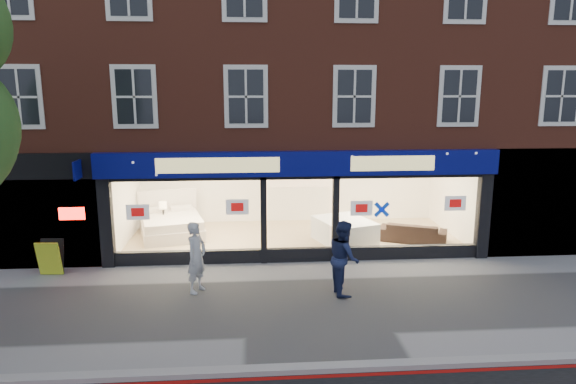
{
  "coord_description": "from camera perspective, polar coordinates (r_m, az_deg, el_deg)",
  "views": [
    {
      "loc": [
        -1.41,
        -11.32,
        5.1
      ],
      "look_at": [
        -0.38,
        2.5,
        2.22
      ],
      "focal_mm": 32.0,
      "sensor_mm": 36.0,
      "label": 1
    }
  ],
  "objects": [
    {
      "name": "pedestrian_grey",
      "position": [
        13.09,
        -10.13,
        -7.14
      ],
      "size": [
        0.7,
        0.78,
        1.8
      ],
      "primitive_type": "imported",
      "rotation": [
        0.0,
        0.0,
        1.06
      ],
      "color": "#B6B9BF",
      "rests_on": "ground"
    },
    {
      "name": "building",
      "position": [
        18.38,
        0.13,
        16.66
      ],
      "size": [
        19.0,
        8.26,
        10.3
      ],
      "color": "brown",
      "rests_on": "ground"
    },
    {
      "name": "sofa",
      "position": [
        17.26,
        13.7,
        -4.36
      ],
      "size": [
        2.28,
        1.62,
        0.62
      ],
      "primitive_type": "imported",
      "rotation": [
        0.0,
        0.0,
        2.72
      ],
      "color": "black",
      "rests_on": "showroom_floor"
    },
    {
      "name": "display_bed",
      "position": [
        17.9,
        -12.82,
        -3.5
      ],
      "size": [
        2.52,
        2.82,
        1.37
      ],
      "rotation": [
        0.0,
        0.0,
        0.25
      ],
      "color": "silver",
      "rests_on": "showroom_floor"
    },
    {
      "name": "showroom_floor",
      "position": [
        17.38,
        0.59,
        -5.14
      ],
      "size": [
        11.0,
        4.5,
        0.1
      ],
      "primitive_type": "cube",
      "color": "tan",
      "rests_on": "ground"
    },
    {
      "name": "pedestrian_blue",
      "position": [
        12.86,
        6.21,
        -7.24
      ],
      "size": [
        0.78,
        0.96,
        1.86
      ],
      "primitive_type": "imported",
      "rotation": [
        0.0,
        0.0,
        1.65
      ],
      "color": "#192248",
      "rests_on": "ground"
    },
    {
      "name": "mattress_stack",
      "position": [
        16.78,
        6.27,
        -4.32
      ],
      "size": [
        2.04,
        2.29,
        0.75
      ],
      "rotation": [
        0.0,
        0.0,
        0.34
      ],
      "color": "white",
      "rests_on": "showroom_floor"
    },
    {
      "name": "bedside_table",
      "position": [
        18.12,
        -13.62,
        -3.7
      ],
      "size": [
        0.58,
        0.58,
        0.55
      ],
      "primitive_type": "cube",
      "rotation": [
        0.0,
        0.0,
        -0.36
      ],
      "color": "brown",
      "rests_on": "showroom_floor"
    },
    {
      "name": "kerb_stone",
      "position": [
        9.92,
        4.77,
        -18.85
      ],
      "size": [
        60.0,
        0.25,
        0.12
      ],
      "primitive_type": "cube",
      "color": "gray",
      "rests_on": "ground"
    },
    {
      "name": "kerb_line",
      "position": [
        9.77,
        4.96,
        -19.71
      ],
      "size": [
        60.0,
        0.1,
        0.01
      ],
      "primitive_type": "cube",
      "color": "#8C0A07",
      "rests_on": "ground"
    },
    {
      "name": "a_board",
      "position": [
        15.55,
        -24.87,
        -6.61
      ],
      "size": [
        0.67,
        0.45,
        0.99
      ],
      "primitive_type": "cube",
      "rotation": [
        0.0,
        0.0,
        -0.06
      ],
      "color": "#BED124",
      "rests_on": "ground"
    },
    {
      "name": "ground",
      "position": [
        12.5,
        2.66,
        -12.35
      ],
      "size": [
        120.0,
        120.0,
        0.0
      ],
      "primitive_type": "plane",
      "color": "gray",
      "rests_on": "ground"
    }
  ]
}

